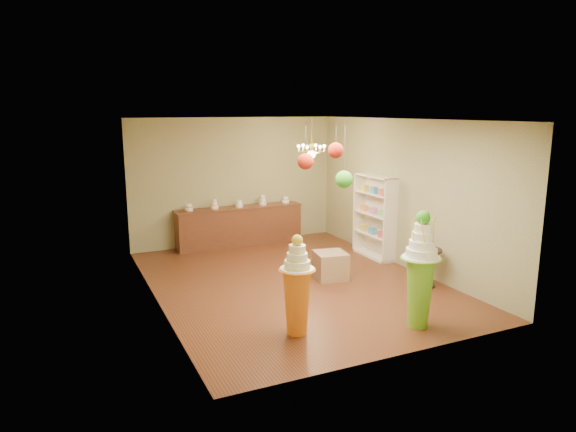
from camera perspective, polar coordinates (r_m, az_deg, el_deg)
name	(u,v)px	position (r m, az deg, el deg)	size (l,w,h in m)	color
floor	(293,282)	(9.72, 0.51, -7.32)	(6.50, 6.50, 0.00)	#552917
ceiling	(293,120)	(9.19, 0.54, 10.66)	(6.50, 6.50, 0.00)	white
wall_back	(235,181)	(12.32, -5.93, 3.87)	(5.00, 0.04, 3.00)	#949165
wall_front	(403,245)	(6.61, 12.61, -3.22)	(5.00, 0.04, 3.00)	#949165
wall_left	(153,215)	(8.59, -14.74, 0.12)	(0.04, 6.50, 3.00)	#949165
wall_right	(405,194)	(10.63, 12.83, 2.39)	(0.04, 6.50, 3.00)	#949165
pedestal_green	(420,278)	(7.81, 14.47, -6.66)	(0.62, 0.62, 1.76)	#6BB828
pedestal_orange	(297,293)	(7.38, 1.01, -8.56)	(0.58, 0.58, 1.47)	orange
burlap_riser	(330,265)	(9.85, 4.74, -5.50)	(0.57, 0.57, 0.52)	#957551
sideboard	(240,225)	(12.24, -5.41, -1.03)	(3.04, 0.54, 1.16)	#592E1C
shelving_unit	(374,216)	(11.28, 9.58, -0.04)	(0.33, 1.20, 1.80)	white
round_table	(426,262)	(9.68, 15.07, -4.98)	(0.69, 0.69, 0.71)	black
vase	(427,244)	(9.59, 15.18, -3.05)	(0.17, 0.17, 0.18)	white
pom_red_left	(306,161)	(7.34, 1.96, 6.09)	(0.23, 0.23, 0.67)	#41362E
pom_green_mid	(344,179)	(7.82, 6.24, 4.08)	(0.27, 0.27, 0.99)	#41362E
pom_red_right	(336,150)	(7.16, 5.32, 7.27)	(0.22, 0.22, 0.49)	#41362E
chandelier	(311,152)	(10.91, 2.62, 7.15)	(0.78, 0.78, 0.85)	gold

